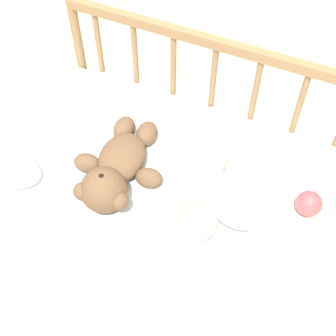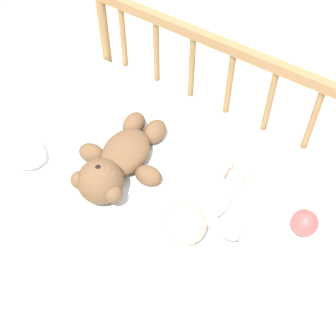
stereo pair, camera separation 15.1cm
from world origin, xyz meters
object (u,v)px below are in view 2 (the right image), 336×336
Objects in this scene: baby at (202,206)px; small_pillow at (19,150)px; teddy_bear at (117,162)px; toy_ball at (305,223)px.

small_pillow is (-0.65, -0.15, -0.02)m from baby.
small_pillow is at bearing -158.47° from teddy_bear.
baby reaches higher than small_pillow.
baby is at bearing 3.24° from teddy_bear.
teddy_bear reaches higher than baby.
small_pillow is 0.97m from toy_ball.
teddy_bear is at bearing -166.62° from toy_ball.
teddy_bear is 5.09× the size of toy_ball.
small_pillow is at bearing -167.14° from baby.
baby is 4.54× the size of toy_ball.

